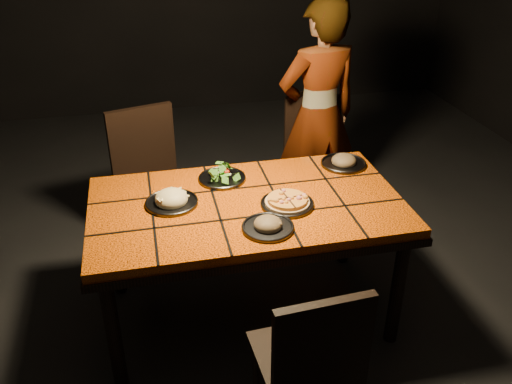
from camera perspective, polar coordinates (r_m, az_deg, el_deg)
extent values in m
cube|color=black|center=(3.25, -0.87, -12.86)|extent=(6.00, 7.00, 0.04)
cube|color=#D85206|center=(2.80, -0.98, -1.48)|extent=(1.60, 0.90, 0.05)
cube|color=black|center=(2.82, -0.97, -2.26)|extent=(1.62, 0.92, 0.04)
cylinder|color=black|center=(2.71, -14.77, -14.30)|extent=(0.07, 0.07, 0.66)
cylinder|color=black|center=(2.96, 14.64, -10.06)|extent=(0.07, 0.07, 0.66)
cylinder|color=black|center=(3.29, -14.69, -5.53)|extent=(0.07, 0.07, 0.66)
cylinder|color=black|center=(3.50, 9.46, -2.69)|extent=(0.07, 0.07, 0.66)
cube|color=black|center=(2.40, 4.99, -16.99)|extent=(0.42, 0.42, 0.04)
cube|color=black|center=(2.12, 7.03, -15.88)|extent=(0.40, 0.06, 0.43)
cylinder|color=black|center=(2.71, 6.84, -17.14)|extent=(0.03, 0.03, 0.40)
cylinder|color=black|center=(2.63, 0.04, -18.67)|extent=(0.03, 0.03, 0.40)
cube|color=black|center=(3.55, -10.54, 0.27)|extent=(0.53, 0.53, 0.04)
cube|color=black|center=(3.61, -11.92, 5.18)|extent=(0.43, 0.16, 0.47)
cylinder|color=black|center=(3.50, -11.97, -5.10)|extent=(0.04, 0.04, 0.44)
cylinder|color=black|center=(3.58, -6.64, -3.67)|extent=(0.04, 0.04, 0.44)
cylinder|color=black|center=(3.78, -13.58, -2.42)|extent=(0.04, 0.04, 0.44)
cylinder|color=black|center=(3.86, -8.62, -1.17)|extent=(0.04, 0.04, 0.44)
cube|color=black|center=(3.82, 6.52, 2.37)|extent=(0.44, 0.44, 0.04)
cube|color=black|center=(3.88, 6.03, 6.86)|extent=(0.42, 0.07, 0.45)
cylinder|color=black|center=(3.75, 4.48, -2.10)|extent=(0.04, 0.04, 0.42)
cylinder|color=black|center=(3.83, 9.38, -1.69)|extent=(0.04, 0.04, 0.42)
cylinder|color=black|center=(4.03, 3.44, 0.34)|extent=(0.04, 0.04, 0.42)
cylinder|color=black|center=(4.11, 8.02, 0.68)|extent=(0.04, 0.04, 0.42)
imported|color=brown|center=(3.75, 6.52, 7.90)|extent=(0.64, 0.48, 1.61)
cylinder|color=#3D3D42|center=(2.76, 3.30, -1.32)|extent=(0.27, 0.27, 0.01)
torus|color=#3D3D42|center=(2.75, 3.30, -1.17)|extent=(0.27, 0.27, 0.01)
cylinder|color=tan|center=(2.75, 3.31, -1.08)|extent=(0.25, 0.25, 0.01)
cylinder|color=#F1983E|center=(2.74, 3.32, -0.81)|extent=(0.23, 0.23, 0.02)
cylinder|color=#3D3D42|center=(2.80, -8.86, -1.15)|extent=(0.27, 0.27, 0.01)
torus|color=#3D3D42|center=(2.80, -8.87, -1.01)|extent=(0.27, 0.27, 0.01)
ellipsoid|color=#C9BA84|center=(2.79, -8.90, -0.65)|extent=(0.16, 0.16, 0.09)
cylinder|color=#3D3D42|center=(3.00, -3.58, 1.40)|extent=(0.26, 0.26, 0.01)
torus|color=#3D3D42|center=(3.00, -3.59, 1.54)|extent=(0.26, 0.26, 0.01)
cylinder|color=#3D3D42|center=(2.57, 1.26, -3.80)|extent=(0.25, 0.25, 0.01)
torus|color=#3D3D42|center=(2.56, 1.26, -3.65)|extent=(0.25, 0.25, 0.01)
ellipsoid|color=brown|center=(2.55, 1.27, -3.30)|extent=(0.15, 0.15, 0.08)
cylinder|color=#3D3D42|center=(3.21, 9.20, 2.94)|extent=(0.26, 0.26, 0.01)
torus|color=#3D3D42|center=(3.20, 9.21, 3.07)|extent=(0.26, 0.26, 0.01)
ellipsoid|color=brown|center=(3.19, 9.24, 3.38)|extent=(0.16, 0.16, 0.09)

